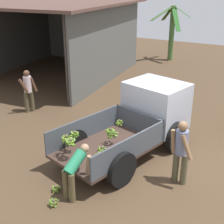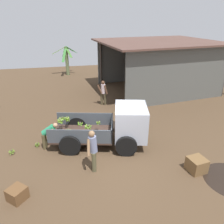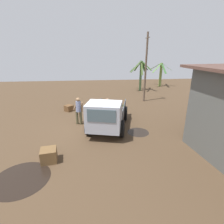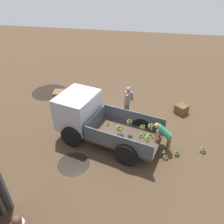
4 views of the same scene
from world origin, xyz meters
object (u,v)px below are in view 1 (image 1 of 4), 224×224
(person_foreground_visitor, at_px, (181,150))
(banana_bunch_on_ground_1, at_px, (56,188))
(cargo_truck, at_px, (146,115))
(person_bystander_near_shed, at_px, (28,89))
(person_worker_loading, at_px, (75,169))
(banana_bunch_on_ground_0, at_px, (53,202))

(person_foreground_visitor, relative_size, banana_bunch_on_ground_1, 7.66)
(cargo_truck, xyz_separation_m, person_bystander_near_shed, (0.16, 4.90, -0.07))
(person_worker_loading, height_order, banana_bunch_on_ground_1, person_worker_loading)
(cargo_truck, height_order, person_foreground_visitor, cargo_truck)
(person_bystander_near_shed, bearing_deg, person_foreground_visitor, 12.09)
(person_foreground_visitor, height_order, banana_bunch_on_ground_0, person_foreground_visitor)
(cargo_truck, bearing_deg, person_foreground_visitor, -118.24)
(person_foreground_visitor, distance_m, person_worker_loading, 2.57)
(cargo_truck, distance_m, person_bystander_near_shed, 4.90)
(cargo_truck, relative_size, person_foreground_visitor, 2.68)
(person_bystander_near_shed, bearing_deg, cargo_truck, 23.97)
(person_bystander_near_shed, xyz_separation_m, banana_bunch_on_ground_1, (-3.41, -4.04, -0.81))
(person_foreground_visitor, distance_m, banana_bunch_on_ground_1, 3.14)
(person_worker_loading, xyz_separation_m, banana_bunch_on_ground_0, (-0.57, 0.21, -0.62))
(person_bystander_near_shed, distance_m, banana_bunch_on_ground_1, 5.35)
(person_worker_loading, xyz_separation_m, banana_bunch_on_ground_1, (-0.13, 0.50, -0.63))
(cargo_truck, relative_size, person_bystander_near_shed, 2.74)
(person_bystander_near_shed, height_order, banana_bunch_on_ground_1, person_bystander_near_shed)
(banana_bunch_on_ground_0, bearing_deg, person_foreground_visitor, -43.18)
(person_foreground_visitor, height_order, person_bystander_near_shed, person_foreground_visitor)
(cargo_truck, height_order, banana_bunch_on_ground_0, cargo_truck)
(person_foreground_visitor, relative_size, person_bystander_near_shed, 1.02)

